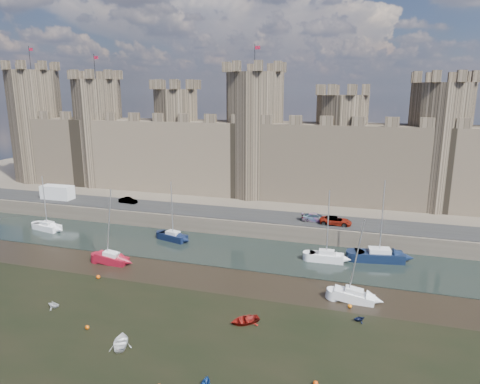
{
  "coord_description": "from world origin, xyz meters",
  "views": [
    {
      "loc": [
        23.15,
        -30.39,
        22.2
      ],
      "look_at": [
        7.14,
        22.0,
        9.21
      ],
      "focal_mm": 32.0,
      "sensor_mm": 36.0,
      "label": 1
    }
  ],
  "objects_px": {
    "car_3": "(336,221)",
    "van": "(57,193)",
    "car_2": "(316,217)",
    "sailboat_5": "(354,295)",
    "sailboat_2": "(326,256)",
    "sailboat_4": "(112,258)",
    "car_1": "(128,200)",
    "car_0": "(59,196)",
    "sailboat_3": "(379,255)",
    "sailboat_1": "(173,236)",
    "sailboat_0": "(47,226)"
  },
  "relations": [
    {
      "from": "van",
      "to": "sailboat_2",
      "type": "distance_m",
      "value": 51.44
    },
    {
      "from": "car_2",
      "to": "sailboat_5",
      "type": "distance_m",
      "value": 21.14
    },
    {
      "from": "car_1",
      "to": "sailboat_1",
      "type": "distance_m",
      "value": 16.22
    },
    {
      "from": "sailboat_2",
      "to": "sailboat_4",
      "type": "relative_size",
      "value": 0.96
    },
    {
      "from": "car_3",
      "to": "car_1",
      "type": "bearing_deg",
      "value": 87.96
    },
    {
      "from": "car_1",
      "to": "sailboat_2",
      "type": "relative_size",
      "value": 0.35
    },
    {
      "from": "sailboat_2",
      "to": "sailboat_4",
      "type": "distance_m",
      "value": 28.43
    },
    {
      "from": "car_0",
      "to": "sailboat_5",
      "type": "height_order",
      "value": "sailboat_5"
    },
    {
      "from": "van",
      "to": "sailboat_4",
      "type": "bearing_deg",
      "value": -39.3
    },
    {
      "from": "car_3",
      "to": "van",
      "type": "xyz_separation_m",
      "value": [
        -50.86,
        0.88,
        0.64
      ]
    },
    {
      "from": "sailboat_1",
      "to": "sailboat_2",
      "type": "bearing_deg",
      "value": 12.02
    },
    {
      "from": "van",
      "to": "car_3",
      "type": "bearing_deg",
      "value": -2.12
    },
    {
      "from": "van",
      "to": "car_1",
      "type": "bearing_deg",
      "value": 3.48
    },
    {
      "from": "sailboat_2",
      "to": "sailboat_3",
      "type": "relative_size",
      "value": 0.88
    },
    {
      "from": "car_1",
      "to": "sailboat_5",
      "type": "distance_m",
      "value": 45.48
    },
    {
      "from": "sailboat_5",
      "to": "car_0",
      "type": "bearing_deg",
      "value": 161.34
    },
    {
      "from": "car_0",
      "to": "car_3",
      "type": "height_order",
      "value": "car_3"
    },
    {
      "from": "car_2",
      "to": "sailboat_5",
      "type": "height_order",
      "value": "sailboat_5"
    },
    {
      "from": "van",
      "to": "sailboat_1",
      "type": "xyz_separation_m",
      "value": [
        27.33,
        -8.04,
        -3.06
      ]
    },
    {
      "from": "car_0",
      "to": "van",
      "type": "distance_m",
      "value": 0.81
    },
    {
      "from": "car_1",
      "to": "van",
      "type": "xyz_separation_m",
      "value": [
        -14.16,
        -1.14,
        0.74
      ]
    },
    {
      "from": "car_0",
      "to": "van",
      "type": "relative_size",
      "value": 0.6
    },
    {
      "from": "sailboat_2",
      "to": "sailboat_4",
      "type": "height_order",
      "value": "sailboat_4"
    },
    {
      "from": "car_3",
      "to": "van",
      "type": "relative_size",
      "value": 0.79
    },
    {
      "from": "car_1",
      "to": "car_3",
      "type": "distance_m",
      "value": 36.76
    },
    {
      "from": "car_2",
      "to": "sailboat_5",
      "type": "xyz_separation_m",
      "value": [
        6.71,
        -19.9,
        -2.46
      ]
    },
    {
      "from": "car_3",
      "to": "sailboat_3",
      "type": "height_order",
      "value": "sailboat_3"
    },
    {
      "from": "sailboat_3",
      "to": "sailboat_4",
      "type": "height_order",
      "value": "sailboat_3"
    },
    {
      "from": "sailboat_0",
      "to": "car_1",
      "type": "bearing_deg",
      "value": 62.51
    },
    {
      "from": "car_3",
      "to": "sailboat_0",
      "type": "bearing_deg",
      "value": 101.99
    },
    {
      "from": "car_2",
      "to": "sailboat_3",
      "type": "xyz_separation_m",
      "value": [
        9.44,
        -7.4,
        -2.31
      ]
    },
    {
      "from": "car_0",
      "to": "car_1",
      "type": "xyz_separation_m",
      "value": [
        13.75,
        1.24,
        -0.05
      ]
    },
    {
      "from": "car_3",
      "to": "sailboat_3",
      "type": "xyz_separation_m",
      "value": [
        6.31,
        -6.46,
        -2.32
      ]
    },
    {
      "from": "car_1",
      "to": "van",
      "type": "distance_m",
      "value": 14.22
    },
    {
      "from": "sailboat_0",
      "to": "sailboat_5",
      "type": "relative_size",
      "value": 0.96
    },
    {
      "from": "sailboat_4",
      "to": "sailboat_5",
      "type": "distance_m",
      "value": 31.03
    },
    {
      "from": "car_2",
      "to": "sailboat_3",
      "type": "relative_size",
      "value": 0.4
    },
    {
      "from": "van",
      "to": "sailboat_4",
      "type": "distance_m",
      "value": 29.98
    },
    {
      "from": "sailboat_0",
      "to": "sailboat_3",
      "type": "relative_size",
      "value": 0.81
    },
    {
      "from": "sailboat_1",
      "to": "sailboat_2",
      "type": "relative_size",
      "value": 0.94
    },
    {
      "from": "sailboat_4",
      "to": "car_2",
      "type": "bearing_deg",
      "value": 37.35
    },
    {
      "from": "sailboat_2",
      "to": "sailboat_5",
      "type": "relative_size",
      "value": 1.04
    },
    {
      "from": "sailboat_3",
      "to": "sailboat_4",
      "type": "distance_m",
      "value": 35.51
    },
    {
      "from": "car_3",
      "to": "sailboat_0",
      "type": "relative_size",
      "value": 0.53
    },
    {
      "from": "sailboat_3",
      "to": "sailboat_5",
      "type": "distance_m",
      "value": 12.79
    },
    {
      "from": "car_3",
      "to": "sailboat_5",
      "type": "relative_size",
      "value": 0.51
    },
    {
      "from": "sailboat_5",
      "to": "sailboat_2",
      "type": "bearing_deg",
      "value": 112.66
    },
    {
      "from": "sailboat_0",
      "to": "sailboat_4",
      "type": "relative_size",
      "value": 0.88
    },
    {
      "from": "car_3",
      "to": "sailboat_4",
      "type": "relative_size",
      "value": 0.47
    },
    {
      "from": "car_2",
      "to": "sailboat_1",
      "type": "bearing_deg",
      "value": 103.62
    }
  ]
}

